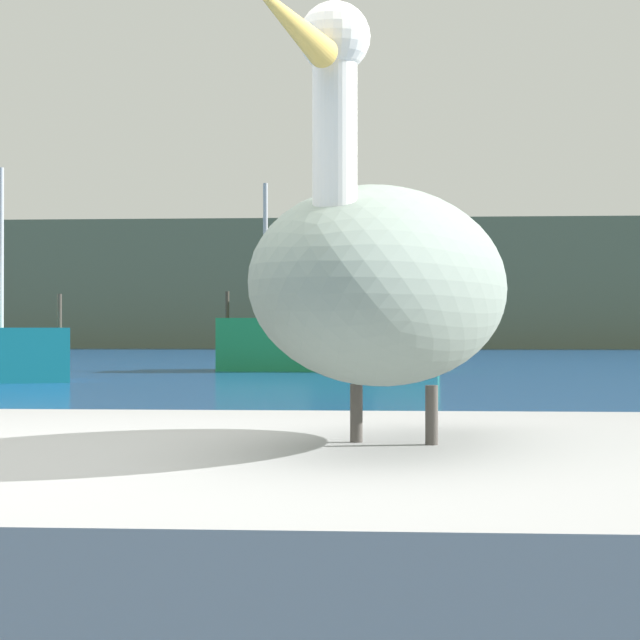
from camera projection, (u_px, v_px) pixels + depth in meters
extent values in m
cube|color=#5B664C|center=(386.00, 288.00, 66.20)|extent=(140.00, 13.37, 6.87)
cube|color=#959595|center=(387.00, 623.00, 2.64)|extent=(3.27, 2.24, 0.82)
ellipsoid|color=gray|center=(387.00, 287.00, 2.65)|extent=(0.80, 1.21, 0.46)
cylinder|color=white|center=(335.00, 152.00, 2.28)|extent=(0.09, 0.09, 0.37)
sphere|color=white|center=(335.00, 37.00, 2.28)|extent=(0.14, 0.14, 0.14)
cone|color=gold|center=(286.00, 16.00, 2.02)|extent=(0.17, 0.42, 0.10)
cylinder|color=#4C4742|center=(432.00, 415.00, 2.67)|extent=(0.03, 0.03, 0.14)
cylinder|color=#4C4742|center=(356.00, 413.00, 2.73)|extent=(0.03, 0.03, 0.14)
cylinder|color=#B2B2B2|center=(1.00, 248.00, 23.35)|extent=(0.12, 0.12, 3.27)
cylinder|color=#3F382D|center=(59.00, 311.00, 23.69)|extent=(0.10, 0.10, 0.70)
cube|color=#1E8C4C|center=(330.00, 344.00, 29.27)|extent=(5.66, 2.15, 1.35)
cube|color=#2D333D|center=(346.00, 284.00, 29.23)|extent=(1.71, 1.70, 1.75)
cylinder|color=#B2B2B2|center=(265.00, 251.00, 29.50)|extent=(0.12, 0.12, 3.49)
cylinder|color=#3F382D|center=(227.00, 305.00, 29.62)|extent=(0.10, 0.10, 0.70)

